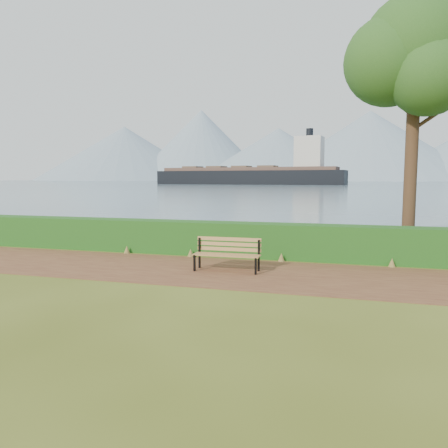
% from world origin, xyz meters
% --- Properties ---
extents(ground, '(140.00, 140.00, 0.00)m').
position_xyz_m(ground, '(0.00, 0.00, 0.00)').
color(ground, '#475117').
rests_on(ground, ground).
extents(path, '(40.00, 3.40, 0.01)m').
position_xyz_m(path, '(0.00, 0.30, 0.01)').
color(path, '#542A1C').
rests_on(path, ground).
extents(hedge, '(32.00, 0.85, 1.00)m').
position_xyz_m(hedge, '(0.00, 2.60, 0.50)').
color(hedge, '#174313').
rests_on(hedge, ground).
extents(water, '(700.00, 510.00, 0.00)m').
position_xyz_m(water, '(0.00, 260.00, 0.01)').
color(water, '#475B72').
rests_on(water, ground).
extents(mountains, '(585.00, 190.00, 70.00)m').
position_xyz_m(mountains, '(-9.17, 406.05, 27.70)').
color(mountains, gray).
rests_on(mountains, ground).
extents(bench, '(1.67, 0.52, 0.83)m').
position_xyz_m(bench, '(0.48, 0.46, 0.48)').
color(bench, black).
rests_on(bench, ground).
extents(tree, '(4.00, 3.28, 7.84)m').
position_xyz_m(tree, '(5.08, 3.95, 5.83)').
color(tree, '#392617').
rests_on(tree, ground).
extents(cargo_ship, '(71.66, 19.09, 21.51)m').
position_xyz_m(cargo_ship, '(-30.25, 148.44, 3.21)').
color(cargo_ship, black).
rests_on(cargo_ship, ground).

